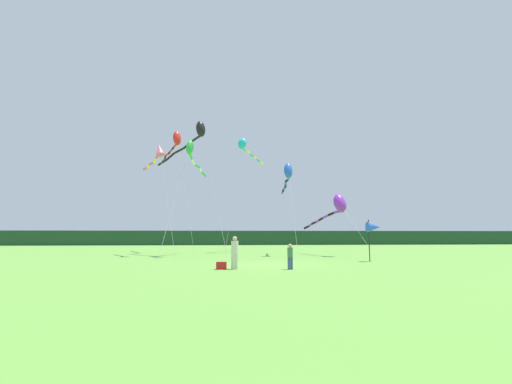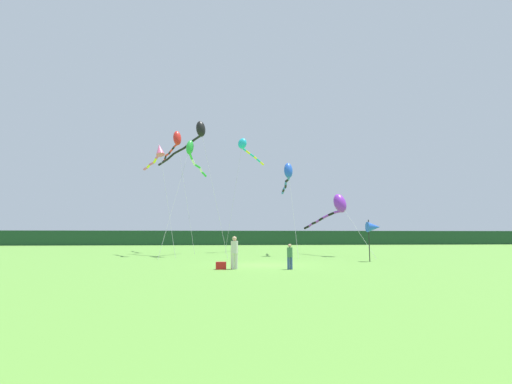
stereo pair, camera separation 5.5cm
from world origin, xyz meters
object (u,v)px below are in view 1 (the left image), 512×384
Objects in this scene: person_adult at (235,251)px; kite_blue at (288,174)px; person_child at (290,255)px; cooler_box at (221,266)px; kite_red at (175,141)px; kite_cyan at (244,146)px; kite_rainbow at (158,153)px; kite_green at (192,152)px; banner_flag_pole at (374,227)px; kite_purple at (337,205)px; kite_black at (195,135)px.

kite_blue is at bearing 67.56° from person_adult.
person_child reaches higher than cooler_box.
person_child is 0.10× the size of kite_red.
cooler_box is 0.04× the size of kite_cyan.
cooler_box is at bearing -97.05° from kite_cyan.
cooler_box is 0.05× the size of kite_rainbow.
person_adult is 0.16× the size of kite_green.
kite_cyan is (2.38, 19.24, 10.97)m from cooler_box.
banner_flag_pole is 0.34× the size of kite_blue.
kite_blue is at bearing 162.33° from kite_purple.
kite_cyan is (-1.11, 19.61, 10.44)m from person_child.
banner_flag_pole is 0.22× the size of kite_red.
cooler_box is 0.06× the size of kite_blue.
person_child is at bearing -100.13° from kite_blue.
kite_green is at bearing 101.52° from cooler_box.
kite_rainbow is 1.19× the size of kite_blue.
person_adult is at bearing -75.66° from kite_green.
banner_flag_pole is 23.04m from kite_red.
person_adult is at bearing -64.37° from kite_rainbow.
person_child is 0.11× the size of kite_cyan.
person_child is 0.13× the size of kite_green.
kite_cyan reaches higher than kite_blue.
kite_green is 0.87× the size of kite_black.
kite_green is 1.24× the size of kite_blue.
kite_cyan is (7.96, 6.17, 2.26)m from kite_rainbow.
kite_black is (2.55, -6.86, -1.13)m from kite_red.
kite_rainbow reaches higher than kite_purple.
kite_blue is at bearing 120.28° from banner_flag_pole.
banner_flag_pole is at bearing 37.69° from person_child.
kite_red is (-4.90, 19.50, 11.42)m from cooler_box.
person_adult is at bearing -76.48° from kite_black.
kite_green reaches higher than banner_flag_pole.
kite_black is at bearing 114.18° from person_child.
kite_green reaches higher than person_adult.
kite_blue is at bearing -3.71° from kite_rainbow.
cooler_box is 16.66m from kite_rainbow.
kite_blue is (-4.41, 7.54, 4.85)m from banner_flag_pole.
kite_green reaches higher than person_child.
kite_blue is at bearing -33.92° from kite_red.
kite_cyan is (-7.78, 14.45, 8.91)m from banner_flag_pole.
kite_black is (-2.35, 12.64, 10.29)m from cooler_box.
kite_red is 13.61m from kite_blue.
kite_rainbow reaches higher than banner_flag_pole.
kite_green is (-6.18, 13.59, 8.34)m from person_child.
person_child is at bearing -65.55° from kite_green.
kite_red is 1.06× the size of kite_cyan.
kite_rainbow is at bearing -176.87° from kite_green.
banner_flag_pole reaches higher than person_child.
kite_red is at bearing 177.92° from kite_cyan.
kite_green is (-3.37, 13.19, 8.12)m from person_adult.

